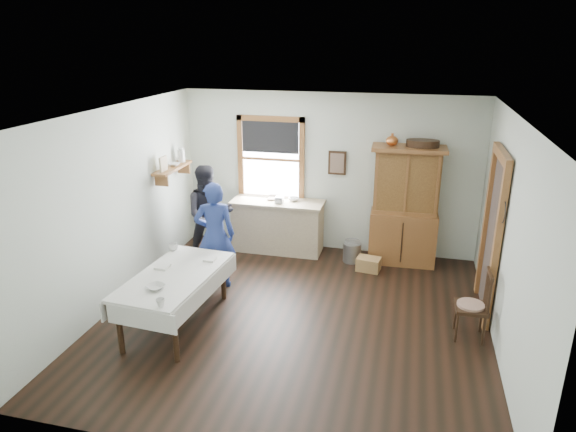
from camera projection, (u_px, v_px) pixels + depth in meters
The scene contains 20 objects.
room at pixel (295, 223), 6.40m from camera, with size 5.01×5.01×2.70m.
window at pixel (271, 154), 8.78m from camera, with size 1.18×0.07×1.48m.
doorway at pixel (493, 230), 6.68m from camera, with size 0.09×1.14×2.22m.
wall_shelf at pixel (174, 166), 8.26m from camera, with size 0.24×1.00×0.44m.
framed_picture at pixel (337, 163), 8.55m from camera, with size 0.30×0.04×0.40m, color #301F10.
rug_beater at pixel (505, 202), 6.00m from camera, with size 0.27×0.27×0.01m, color black.
work_counter at pixel (278, 226), 8.86m from camera, with size 1.57×0.60×0.90m, color tan.
china_hutch at pixel (405, 206), 8.23m from camera, with size 1.14×0.54×1.94m, color #9B5C30.
dining_table at pixel (176, 299), 6.60m from camera, with size 0.93×1.76×0.70m, color silver.
spindle_chair at pixel (472, 304), 6.27m from camera, with size 0.42×0.42×0.91m, color #301F10.
pail at pixel (352, 252), 8.52m from camera, with size 0.30×0.30×0.32m, color gray.
wicker_basket at pixel (368, 264), 8.20m from camera, with size 0.36×0.26×0.21m, color #A9784D.
woman_blue at pixel (215, 239), 7.50m from camera, with size 0.54×0.36×1.49m, color navy.
figure_dark at pixel (210, 218), 8.35m from camera, with size 0.73×0.57×1.51m, color black.
table_cup_a at pixel (173, 247), 7.20m from camera, with size 0.13×0.13×0.10m, color silver.
table_cup_b at pixel (160, 303), 5.70m from camera, with size 0.10×0.10×0.09m, color silver.
table_bowl at pixel (156, 287), 6.10m from camera, with size 0.23×0.23×0.06m, color silver.
counter_book at pixel (268, 198), 8.86m from camera, with size 0.18×0.24×0.02m, color brown.
counter_bowl at pixel (294, 199), 8.73m from camera, with size 0.18×0.18×0.06m, color silver.
shelf_bowl at pixel (174, 164), 8.27m from camera, with size 0.22×0.22×0.05m, color silver.
Camera 1 is at (1.34, -5.85, 3.56)m, focal length 32.00 mm.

